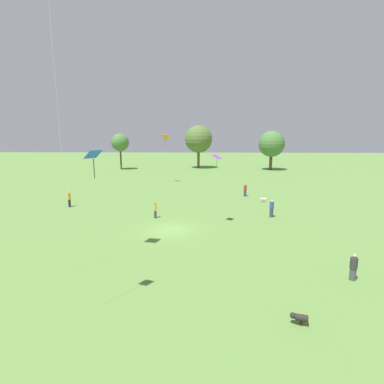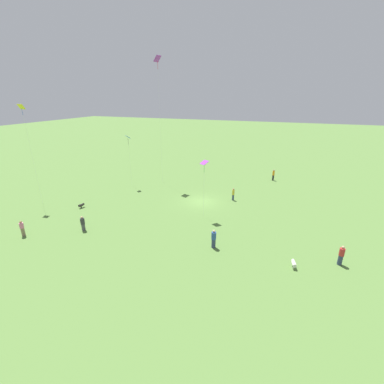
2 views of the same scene
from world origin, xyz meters
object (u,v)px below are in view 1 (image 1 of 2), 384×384
person_2 (272,209)px  person_3 (69,199)px  person_4 (155,210)px  dog_1 (299,317)px  kite_4 (217,159)px  kite_0 (165,138)px  person_0 (353,267)px  kite_2 (94,162)px  person_1 (245,190)px  dog_0 (263,199)px

person_2 → person_3: 23.87m
person_4 → dog_1: (9.44, -17.82, -0.51)m
kite_4 → dog_1: 16.99m
person_3 → kite_0: bearing=79.0°
person_0 → kite_2: bearing=-49.6°
person_2 → person_1: bearing=-61.9°
person_4 → dog_0: person_4 is taller
person_2 → kite_2: bearing=75.4°
kite_0 → dog_1: size_ratio=10.44×
dog_0 → dog_1: 25.99m
person_2 → dog_1: (-2.93, -18.57, -0.56)m
person_2 → person_3: bearing=12.4°
person_3 → person_0: bearing=-18.7°
person_3 → dog_1: person_3 is taller
person_1 → kite_0: (-12.70, 11.40, 7.15)m
kite_0 → kite_2: (1.36, -39.56, -0.64)m
person_1 → kite_0: kite_0 is taller
person_4 → person_2: bearing=102.2°
person_4 → person_1: bearing=145.1°
person_1 → person_3: size_ratio=0.97×
kite_2 → kite_0: bearing=-98.2°
kite_4 → dog_0: 13.57m
person_3 → person_1: bearing=34.1°
person_3 → kite_4: kite_4 is taller
person_3 → dog_0: bearing=24.5°
person_4 → dog_0: 15.16m
kite_4 → dog_0: size_ratio=7.94×
person_0 → kite_0: kite_0 is taller
kite_4 → person_2: bearing=12.7°
person_3 → dog_0: (24.11, 3.40, -0.56)m
person_3 → kite_0: (9.61, 18.52, 7.10)m
kite_2 → kite_4: kite_2 is taller
kite_2 → person_4: bearing=-101.0°
person_4 → dog_0: bearing=130.3°
person_1 → kite_0: size_ratio=0.21×
person_1 → kite_2: (-11.34, -28.16, 6.51)m
person_1 → person_4: person_1 is taller
dog_0 → kite_0: bearing=31.3°
person_0 → dog_0: 21.27m
dog_1 → kite_4: bearing=26.2°
person_2 → dog_0: bearing=-72.7°
person_0 → dog_0: person_0 is taller
person_1 → person_3: 23.42m
person_2 → person_4: bearing=25.0°
person_4 → kite_2: (-0.23, -16.50, 6.53)m
person_2 → person_3: (-23.57, 3.78, 0.03)m
kite_2 → person_3: bearing=-72.7°
person_1 → person_0: bearing=-34.8°
person_1 → dog_0: person_1 is taller
person_2 → dog_0: size_ratio=2.19×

